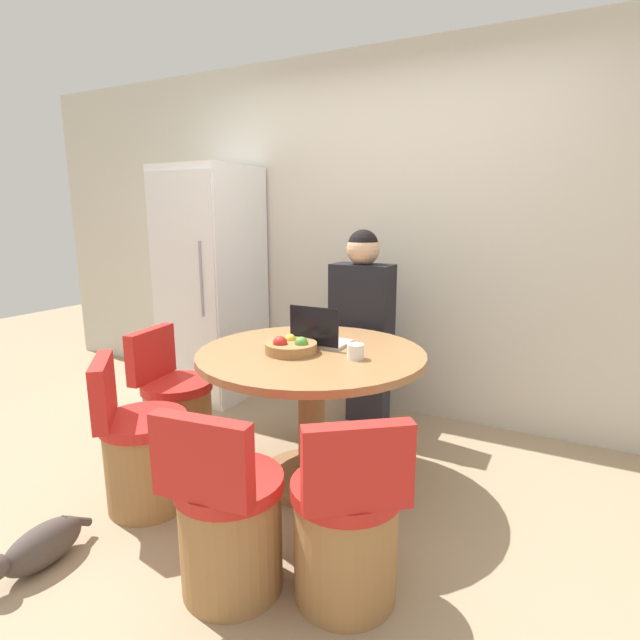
{
  "coord_description": "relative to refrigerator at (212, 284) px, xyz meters",
  "views": [
    {
      "loc": [
        1.22,
        -1.9,
        1.48
      ],
      "look_at": [
        -0.01,
        0.44,
        0.9
      ],
      "focal_mm": 28.0,
      "sensor_mm": 36.0,
      "label": 1
    }
  ],
  "objects": [
    {
      "name": "chair_near_camera",
      "position": [
        1.5,
        -1.74,
        -0.63
      ],
      "size": [
        0.43,
        0.44,
        0.79
      ],
      "rotation": [
        0.0,
        0.0,
        -3.01
      ],
      "color": "#9E7042",
      "rests_on": "ground_plane"
    },
    {
      "name": "ground_plane",
      "position": [
        1.4,
        -1.2,
        -0.91
      ],
      "size": [
        12.0,
        12.0,
        0.0
      ],
      "primitive_type": "plane",
      "color": "#9E8466"
    },
    {
      "name": "cat",
      "position": [
        0.71,
        -2.01,
        -0.82
      ],
      "size": [
        0.16,
        0.49,
        0.18
      ],
      "rotation": [
        0.0,
        0.0,
        4.74
      ],
      "color": "#473D38",
      "rests_on": "ground_plane"
    },
    {
      "name": "refrigerator",
      "position": [
        0.0,
        0.0,
        0.0
      ],
      "size": [
        0.64,
        0.68,
        1.83
      ],
      "color": "white",
      "rests_on": "ground_plane"
    },
    {
      "name": "coffee_cup",
      "position": [
        1.65,
        -0.88,
        -0.12
      ],
      "size": [
        0.09,
        0.09,
        0.08
      ],
      "color": "white",
      "rests_on": "dining_table"
    },
    {
      "name": "chair_near_right_corner",
      "position": [
        1.93,
        -1.56,
        -0.63
      ],
      "size": [
        0.49,
        0.49,
        0.79
      ],
      "rotation": [
        0.0,
        0.0,
        -2.49
      ],
      "color": "#9E7042",
      "rests_on": "ground_plane"
    },
    {
      "name": "fruit_bowl",
      "position": [
        1.31,
        -0.94,
        -0.12
      ],
      "size": [
        0.27,
        0.27,
        0.1
      ],
      "color": "olive",
      "rests_on": "dining_table"
    },
    {
      "name": "chair_near_left_corner",
      "position": [
        0.75,
        -1.47,
        -0.63
      ],
      "size": [
        0.49,
        0.49,
        0.79
      ],
      "rotation": [
        0.0,
        0.0,
        2.34
      ],
      "color": "#9E7042",
      "rests_on": "ground_plane"
    },
    {
      "name": "person_seated",
      "position": [
        1.34,
        -0.03,
        -0.15
      ],
      "size": [
        0.4,
        0.37,
        1.37
      ],
      "rotation": [
        0.0,
        0.0,
        3.14
      ],
      "color": "#2D2D38",
      "rests_on": "ground_plane"
    },
    {
      "name": "dining_table",
      "position": [
        1.39,
        -0.86,
        -0.37
      ],
      "size": [
        1.22,
        1.22,
        0.75
      ],
      "color": "olive",
      "rests_on": "ground_plane"
    },
    {
      "name": "laptop",
      "position": [
        1.37,
        -0.74,
        -0.11
      ],
      "size": [
        0.29,
        0.21,
        0.23
      ],
      "rotation": [
        0.0,
        0.0,
        3.14
      ],
      "color": "#B7B7BC",
      "rests_on": "dining_table"
    },
    {
      "name": "chair_left_side",
      "position": [
        0.51,
        -0.99,
        -0.63
      ],
      "size": [
        0.44,
        0.43,
        0.79
      ],
      "rotation": [
        0.0,
        0.0,
        1.71
      ],
      "color": "#9E7042",
      "rests_on": "ground_plane"
    },
    {
      "name": "wall_back",
      "position": [
        1.4,
        0.38,
        0.39
      ],
      "size": [
        7.0,
        0.06,
        2.6
      ],
      "color": "beige",
      "rests_on": "ground_plane"
    }
  ]
}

